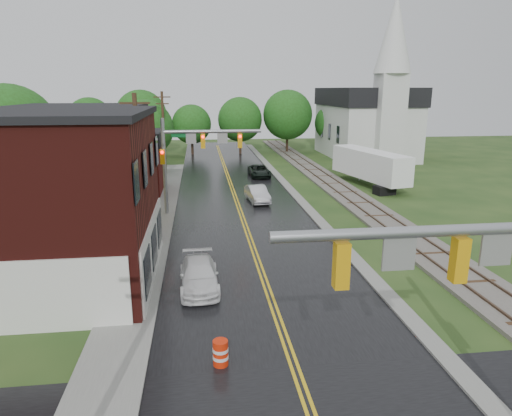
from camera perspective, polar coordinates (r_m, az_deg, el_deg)
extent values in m
cube|color=black|center=(38.22, -2.38, 0.67)|extent=(10.00, 90.00, 0.02)
cube|color=gray|center=(43.78, 4.13, 2.45)|extent=(0.80, 70.00, 0.12)
cube|color=gray|center=(33.42, -12.31, -1.71)|extent=(2.40, 50.00, 0.12)
cube|color=silver|center=(23.41, -12.74, -4.97)|extent=(0.10, 9.50, 3.00)
cube|color=tan|center=(34.45, -20.44, 3.66)|extent=(8.00, 7.00, 6.40)
cube|color=#3F0F0C|center=(43.12, -16.39, 4.68)|extent=(7.00, 6.00, 4.40)
cube|color=silver|center=(66.35, 13.40, 9.30)|extent=(10.00, 16.00, 7.00)
cube|color=black|center=(66.11, 13.64, 13.36)|extent=(10.40, 16.40, 2.40)
cube|color=silver|center=(58.79, 16.23, 10.44)|extent=(3.20, 3.20, 11.00)
cone|color=silver|center=(59.00, 16.96, 20.16)|extent=(4.40, 4.40, 9.00)
cube|color=#59544C|center=(44.87, 9.91, 2.70)|extent=(3.20, 80.00, 0.20)
cube|color=#4C3828|center=(44.64, 9.04, 2.86)|extent=(0.10, 80.00, 0.12)
cube|color=#4C3828|center=(45.06, 10.80, 2.89)|extent=(0.10, 80.00, 0.12)
cylinder|color=gray|center=(10.70, 21.15, -2.72)|extent=(7.20, 0.26, 0.26)
cube|color=orange|center=(11.27, 24.07, -5.93)|extent=(0.32, 0.30, 1.05)
cube|color=orange|center=(10.16, 10.61, -7.06)|extent=(0.32, 0.30, 1.05)
cube|color=gray|center=(11.67, 27.82, -4.64)|extent=(0.75, 0.06, 0.75)
cube|color=gray|center=(10.54, 17.43, -5.53)|extent=(0.75, 0.06, 0.75)
cylinder|color=gray|center=(34.53, -11.36, 4.99)|extent=(0.28, 0.28, 7.20)
cylinder|color=gray|center=(34.12, -5.46, 9.50)|extent=(7.20, 0.26, 0.26)
cube|color=orange|center=(34.17, -6.65, 8.30)|extent=(0.32, 0.30, 1.05)
cube|color=orange|center=(34.31, -2.03, 8.41)|extent=(0.32, 0.30, 1.05)
cube|color=gray|center=(34.16, -8.13, 8.59)|extent=(0.75, 0.06, 0.75)
cube|color=gray|center=(34.19, -4.22, 8.70)|extent=(0.75, 0.06, 0.75)
cube|color=#0C5926|center=(34.15, -9.36, 8.96)|extent=(1.40, 0.04, 0.30)
sphere|color=#FF0C0C|center=(33.96, -6.66, 8.82)|extent=(0.20, 0.20, 0.20)
cylinder|color=#382616|center=(29.60, -14.43, 5.01)|extent=(0.28, 0.28, 9.00)
cube|color=#382616|center=(29.23, -14.92, 12.57)|extent=(1.80, 0.12, 0.12)
cube|color=#382616|center=(29.26, -14.83, 11.20)|extent=(1.40, 0.12, 0.12)
cylinder|color=#382616|center=(51.33, -11.46, 9.08)|extent=(0.28, 0.28, 9.00)
cube|color=#382616|center=(51.12, -11.68, 13.43)|extent=(1.80, 0.12, 0.12)
cube|color=#382616|center=(51.13, -11.64, 12.65)|extent=(1.40, 0.12, 0.12)
cylinder|color=black|center=(42.42, -27.70, 2.76)|extent=(0.36, 0.36, 3.42)
sphere|color=#1F4513|center=(41.89, -28.38, 8.36)|extent=(7.60, 7.60, 7.60)
sphere|color=#1F4513|center=(41.36, -27.68, 7.45)|extent=(5.32, 5.32, 5.32)
cylinder|color=black|center=(48.88, -20.06, 4.49)|extent=(0.36, 0.36, 2.70)
sphere|color=#1F4513|center=(48.46, -20.41, 8.33)|extent=(6.00, 6.00, 6.00)
sphere|color=#1F4513|center=(47.99, -19.75, 7.70)|extent=(4.20, 4.20, 4.20)
cylinder|color=black|center=(53.87, -13.49, 5.94)|extent=(0.36, 0.36, 2.88)
sphere|color=#1F4513|center=(53.48, -13.71, 9.66)|extent=(6.40, 6.40, 6.40)
sphere|color=#1F4513|center=(53.07, -13.07, 9.06)|extent=(4.48, 4.48, 4.48)
imported|color=black|center=(49.44, 0.41, 4.63)|extent=(2.23, 4.58, 1.25)
imported|color=silver|center=(38.29, 0.15, 1.76)|extent=(1.88, 4.25, 1.36)
imported|color=white|center=(22.06, -7.12, -8.36)|extent=(1.92, 4.44, 1.27)
cube|color=black|center=(42.67, 15.75, 2.16)|extent=(1.94, 1.53, 0.80)
cylinder|color=gray|center=(48.73, 12.78, 3.85)|extent=(0.16, 0.16, 0.80)
cube|color=white|center=(45.99, 14.01, 5.34)|extent=(4.45, 10.86, 2.65)
cylinder|color=red|center=(16.41, -4.45, -17.63)|extent=(0.65, 0.65, 0.93)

